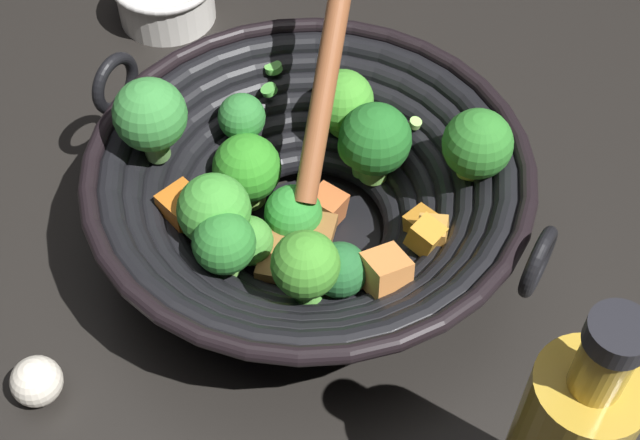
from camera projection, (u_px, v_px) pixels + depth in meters
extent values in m
plane|color=black|center=(310.00, 240.00, 0.74)|extent=(4.00, 4.00, 0.00)
cylinder|color=black|center=(310.00, 236.00, 0.74)|extent=(0.12, 0.12, 0.01)
torus|color=black|center=(310.00, 225.00, 0.72)|extent=(0.17, 0.17, 0.02)
torus|color=black|center=(309.00, 217.00, 0.72)|extent=(0.19, 0.19, 0.02)
torus|color=black|center=(309.00, 209.00, 0.71)|extent=(0.22, 0.22, 0.02)
torus|color=black|center=(309.00, 200.00, 0.70)|extent=(0.25, 0.25, 0.02)
torus|color=black|center=(309.00, 192.00, 0.69)|extent=(0.28, 0.28, 0.02)
torus|color=black|center=(309.00, 183.00, 0.68)|extent=(0.30, 0.30, 0.02)
torus|color=black|center=(309.00, 174.00, 0.68)|extent=(0.33, 0.33, 0.02)
torus|color=black|center=(309.00, 165.00, 0.67)|extent=(0.35, 0.35, 0.01)
torus|color=black|center=(538.00, 262.00, 0.61)|extent=(0.05, 0.01, 0.05)
torus|color=black|center=(116.00, 84.00, 0.72)|extent=(0.05, 0.01, 0.05)
cylinder|color=#79A953|center=(244.00, 138.00, 0.74)|extent=(0.02, 0.02, 0.02)
sphere|color=#2F7A34|center=(242.00, 117.00, 0.73)|extent=(0.04, 0.04, 0.04)
cylinder|color=#7CBE4E|center=(373.00, 168.00, 0.74)|extent=(0.03, 0.03, 0.02)
sphere|color=#216824|center=(375.00, 139.00, 0.71)|extent=(0.06, 0.06, 0.06)
cylinder|color=#56A23E|center=(306.00, 290.00, 0.64)|extent=(0.02, 0.03, 0.03)
sphere|color=#45972E|center=(305.00, 265.00, 0.61)|extent=(0.05, 0.05, 0.05)
cylinder|color=#7DC355|center=(360.00, 166.00, 0.74)|extent=(0.02, 0.02, 0.02)
sphere|color=#338530|center=(361.00, 146.00, 0.72)|extent=(0.04, 0.04, 0.04)
cylinder|color=#79B350|center=(250.00, 262.00, 0.69)|extent=(0.01, 0.02, 0.02)
sphere|color=#448D34|center=(248.00, 241.00, 0.67)|extent=(0.04, 0.04, 0.04)
cylinder|color=#6DAE4B|center=(227.00, 265.00, 0.66)|extent=(0.02, 0.02, 0.02)
sphere|color=#2D7C2F|center=(224.00, 243.00, 0.64)|extent=(0.05, 0.05, 0.05)
cylinder|color=#8AAB44|center=(472.00, 169.00, 0.69)|extent=(0.03, 0.03, 0.01)
sphere|color=#2F7C2B|center=(478.00, 144.00, 0.67)|extent=(0.05, 0.05, 0.05)
cylinder|color=#69AF42|center=(226.00, 233.00, 0.70)|extent=(0.02, 0.02, 0.02)
sphere|color=#3A872B|center=(223.00, 212.00, 0.68)|extent=(0.04, 0.04, 0.04)
cylinder|color=#5E9736|center=(342.00, 125.00, 0.76)|extent=(0.03, 0.03, 0.02)
sphere|color=green|center=(343.00, 101.00, 0.73)|extent=(0.05, 0.05, 0.05)
cylinder|color=#65954D|center=(157.00, 146.00, 0.69)|extent=(0.03, 0.03, 0.02)
sphere|color=#3A8A3C|center=(150.00, 115.00, 0.66)|extent=(0.06, 0.06, 0.06)
cylinder|color=#87B14A|center=(294.00, 234.00, 0.72)|extent=(0.02, 0.03, 0.02)
sphere|color=#2E8931|center=(293.00, 214.00, 0.70)|extent=(0.05, 0.05, 0.05)
cylinder|color=#64994E|center=(218.00, 237.00, 0.68)|extent=(0.03, 0.03, 0.02)
sphere|color=green|center=(214.00, 210.00, 0.65)|extent=(0.06, 0.06, 0.06)
cylinder|color=#84B544|center=(249.00, 194.00, 0.74)|extent=(0.04, 0.04, 0.02)
sphere|color=#318923|center=(247.00, 168.00, 0.72)|extent=(0.06, 0.06, 0.06)
cylinder|color=#75BB5A|center=(339.00, 288.00, 0.66)|extent=(0.02, 0.02, 0.01)
sphere|color=#23612F|center=(340.00, 270.00, 0.64)|extent=(0.04, 0.04, 0.04)
cube|color=#C3651C|center=(182.00, 208.00, 0.68)|extent=(0.04, 0.04, 0.03)
cube|color=gold|center=(433.00, 234.00, 0.66)|extent=(0.03, 0.03, 0.02)
cube|color=#CC6735|center=(326.00, 208.00, 0.72)|extent=(0.03, 0.03, 0.03)
cube|color=#E38A44|center=(386.00, 273.00, 0.63)|extent=(0.05, 0.04, 0.04)
cube|color=#C9882A|center=(426.00, 236.00, 0.66)|extent=(0.03, 0.03, 0.03)
cube|color=#BE7622|center=(422.00, 225.00, 0.69)|extent=(0.03, 0.03, 0.02)
cube|color=#DEBD73|center=(318.00, 280.00, 0.68)|extent=(0.03, 0.03, 0.03)
cylinder|color=#6BC651|center=(239.00, 112.00, 0.72)|extent=(0.02, 0.02, 0.01)
cylinder|color=#56B247|center=(269.00, 90.00, 0.75)|extent=(0.02, 0.02, 0.01)
cylinder|color=#99D166|center=(400.00, 269.00, 0.65)|extent=(0.02, 0.02, 0.01)
cylinder|color=#6BC651|center=(274.00, 68.00, 0.76)|extent=(0.02, 0.02, 0.01)
cylinder|color=#99D166|center=(415.00, 123.00, 0.73)|extent=(0.01, 0.01, 0.01)
cylinder|color=#56B247|center=(272.00, 258.00, 0.70)|extent=(0.02, 0.01, 0.01)
cube|color=brown|center=(297.00, 247.00, 0.68)|extent=(0.08, 0.06, 0.01)
cylinder|color=brown|center=(332.00, 41.00, 0.67)|extent=(0.20, 0.06, 0.18)
cylinder|color=gold|center=(604.00, 364.00, 0.45)|extent=(0.03, 0.03, 0.04)
cylinder|color=black|center=(618.00, 334.00, 0.42)|extent=(0.03, 0.03, 0.01)
cylinder|color=#56B247|center=(157.00, 2.00, 0.90)|extent=(0.02, 0.02, 0.01)
cylinder|color=#99D166|center=(148.00, 8.00, 0.90)|extent=(0.01, 0.01, 0.01)
cylinder|color=#99D166|center=(162.00, 9.00, 0.90)|extent=(0.01, 0.01, 0.01)
sphere|color=silver|center=(37.00, 381.00, 0.63)|extent=(0.04, 0.04, 0.04)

